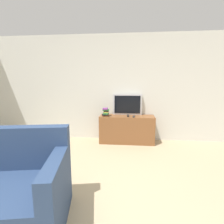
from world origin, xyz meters
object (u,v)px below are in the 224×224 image
Objects in this scene: television at (127,104)px; book_stack at (106,112)px; remote_on_stand at (128,116)px; tv_stand at (127,129)px; remote_secondary at (134,117)px.

book_stack is at bearing -153.93° from television.
remote_on_stand is at bearing -84.50° from television.
television is 3.29× the size of book_stack.
television reaches higher than tv_stand.
tv_stand is 0.66m from book_stack.
remote_secondary is (0.16, -0.31, -0.24)m from television.
remote_secondary is at bearing -27.90° from remote_on_stand.
tv_stand is at bearing 141.46° from remote_secondary.
tv_stand is 0.40m from remote_secondary.
book_stack is (-0.50, -0.07, 0.42)m from tv_stand.
remote_secondary is at bearing -38.54° from tv_stand.
tv_stand is at bearing 7.68° from book_stack.
remote_on_stand is at bearing -66.24° from tv_stand.
television reaches higher than book_stack.
remote_secondary is (0.66, -0.06, -0.08)m from book_stack.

